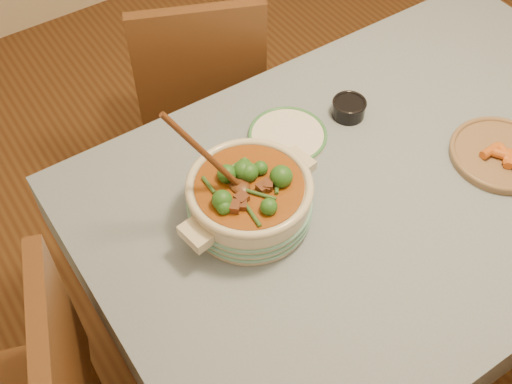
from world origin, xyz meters
TOP-DOWN VIEW (x-y plane):
  - floor at (0.00, 0.00)m, footprint 4.50×4.50m
  - dining_table at (0.00, 0.00)m, footprint 1.68×1.08m
  - stew_casserole at (-0.41, 0.10)m, footprint 0.40×0.35m
  - white_plate at (-0.17, 0.27)m, footprint 0.27×0.27m
  - condiment_bowl at (0.04, 0.25)m, footprint 0.11×0.11m
  - fried_plate at (0.28, -0.12)m, footprint 0.31×0.31m
  - chair_far at (-0.14, 0.83)m, footprint 0.57×0.57m

SIDE VIEW (x-z plane):
  - floor at x=0.00m, z-range 0.00..0.00m
  - chair_far at x=-0.14m, z-range 0.06..0.99m
  - dining_table at x=0.00m, z-range 0.29..1.04m
  - white_plate at x=-0.17m, z-range 0.76..0.78m
  - fried_plate at x=0.28m, z-range 0.75..0.80m
  - condiment_bowl at x=0.04m, z-range 0.76..0.81m
  - stew_casserole at x=-0.41m, z-range 0.65..1.02m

